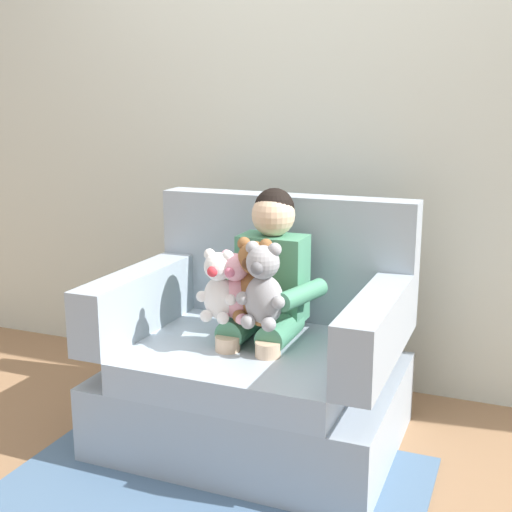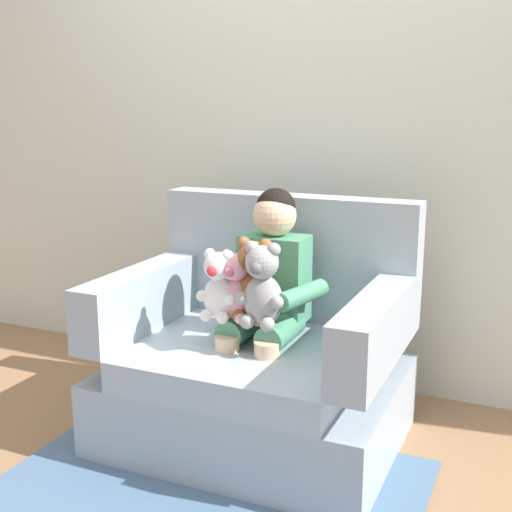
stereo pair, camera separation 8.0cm
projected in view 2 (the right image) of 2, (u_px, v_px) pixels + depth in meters
ground_plane at (255, 439)px, 2.67m from camera, size 8.00×8.00×0.00m
back_wall at (321, 106)px, 3.04m from camera, size 6.00×0.10×2.60m
armchair at (259, 363)px, 2.64m from camera, size 1.10×0.85×0.94m
seated_child at (268, 285)px, 2.57m from camera, size 0.45×0.39×0.82m
plush_grey at (262, 288)px, 2.38m from camera, size 0.19×0.15×0.31m
plush_pink at (235, 288)px, 2.46m from camera, size 0.16×0.13×0.27m
plush_white at (219, 287)px, 2.46m from camera, size 0.16×0.13×0.27m
plush_brown at (254, 283)px, 2.44m from camera, size 0.19×0.15×0.32m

